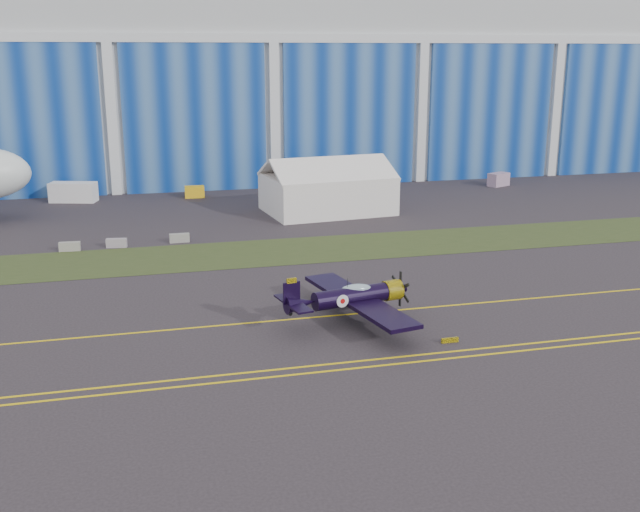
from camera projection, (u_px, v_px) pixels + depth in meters
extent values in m
plane|color=#322B30|center=(112.00, 311.00, 56.01)|extent=(260.00, 260.00, 0.00)
cube|color=#475128|center=(114.00, 262.00, 69.09)|extent=(260.00, 10.00, 0.02)
cube|color=silver|center=(112.00, 76.00, 119.37)|extent=(220.00, 45.00, 30.00)
cube|color=#0D3694|center=(112.00, 120.00, 99.37)|extent=(220.00, 0.60, 20.00)
cube|color=silver|center=(106.00, 37.00, 96.53)|extent=(220.00, 0.70, 1.20)
cube|color=yellow|center=(111.00, 335.00, 51.33)|extent=(200.00, 0.20, 0.02)
cube|color=yellow|center=(109.00, 394.00, 42.45)|extent=(80.00, 0.20, 0.02)
cube|color=yellow|center=(109.00, 387.00, 43.38)|extent=(80.00, 0.20, 0.02)
cube|color=yellow|center=(450.00, 340.00, 49.96)|extent=(1.20, 0.15, 0.35)
cube|color=white|center=(73.00, 192.00, 96.65)|extent=(6.24, 3.89, 2.52)
cube|color=yellow|center=(195.00, 192.00, 99.72)|extent=(2.65, 1.75, 1.50)
cube|color=#A885A2|center=(499.00, 179.00, 108.21)|extent=(3.54, 2.81, 1.88)
cube|color=gray|center=(70.00, 247.00, 72.87)|extent=(2.03, 0.73, 0.90)
cube|color=#9D909A|center=(117.00, 243.00, 74.23)|extent=(2.07, 0.90, 0.90)
cube|color=gray|center=(179.00, 238.00, 76.23)|extent=(2.01, 0.64, 0.90)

